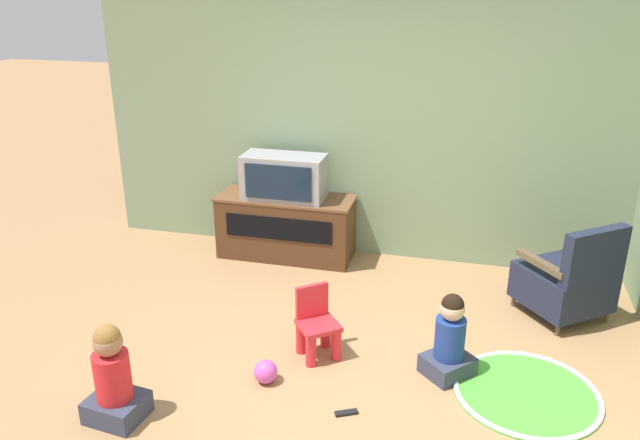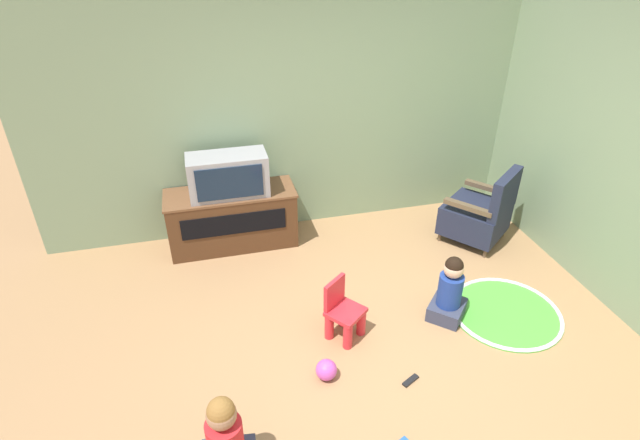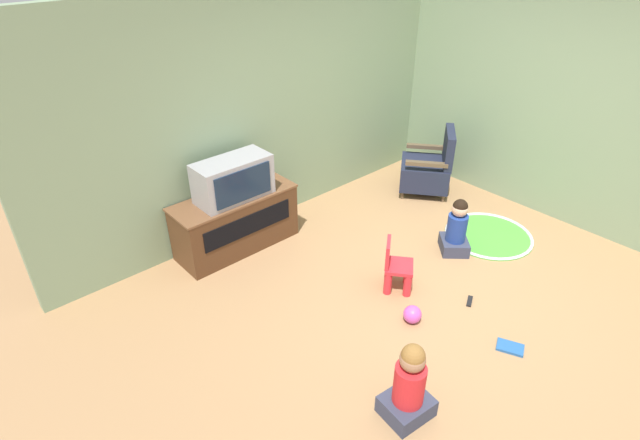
% 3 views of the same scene
% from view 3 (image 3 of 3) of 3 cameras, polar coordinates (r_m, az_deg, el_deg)
% --- Properties ---
extents(ground_plane, '(30.00, 30.00, 0.00)m').
position_cam_3_polar(ground_plane, '(5.10, 13.31, -7.81)').
color(ground_plane, '#9E754C').
extents(wall_back, '(5.31, 0.12, 2.62)m').
position_cam_3_polar(wall_back, '(5.66, -6.49, 12.18)').
color(wall_back, gray).
rests_on(wall_back, ground_plane).
extents(wall_right, '(0.12, 5.35, 2.62)m').
position_cam_3_polar(wall_right, '(6.22, 29.89, 10.00)').
color(wall_right, gray).
rests_on(wall_right, ground_plane).
extents(tv_cabinet, '(1.36, 0.51, 0.63)m').
position_cam_3_polar(tv_cabinet, '(5.49, -9.60, -0.10)').
color(tv_cabinet, '#4C2D19').
rests_on(tv_cabinet, ground_plane).
extents(television, '(0.80, 0.38, 0.43)m').
position_cam_3_polar(television, '(5.21, -9.89, 4.63)').
color(television, '#939399').
rests_on(television, tv_cabinet).
extents(black_armchair, '(0.86, 0.86, 0.86)m').
position_cam_3_polar(black_armchair, '(6.70, 12.28, 5.77)').
color(black_armchair, brown).
rests_on(black_armchair, ground_plane).
extents(yellow_kid_chair, '(0.39, 0.39, 0.54)m').
position_cam_3_polar(yellow_kid_chair, '(4.93, 8.72, -5.59)').
color(yellow_kid_chair, red).
rests_on(yellow_kid_chair, ground_plane).
extents(play_mat, '(0.99, 0.99, 0.04)m').
position_cam_3_polar(play_mat, '(6.07, 18.70, -1.66)').
color(play_mat, green).
rests_on(play_mat, ground_plane).
extents(child_watching_left, '(0.38, 0.34, 0.68)m').
position_cam_3_polar(child_watching_left, '(3.80, 10.14, -18.18)').
color(child_watching_left, '#33384C').
rests_on(child_watching_left, ground_plane).
extents(child_watching_center, '(0.43, 0.43, 0.64)m').
position_cam_3_polar(child_watching_center, '(5.56, 15.33, -1.02)').
color(child_watching_center, '#33384C').
rests_on(child_watching_center, ground_plane).
extents(toy_ball, '(0.17, 0.17, 0.17)m').
position_cam_3_polar(toy_ball, '(4.66, 10.52, -10.56)').
color(toy_ball, '#CC4CB2').
rests_on(toy_ball, ground_plane).
extents(book, '(0.22, 0.26, 0.02)m').
position_cam_3_polar(book, '(4.68, 20.90, -13.45)').
color(book, '#235699').
rests_on(book, ground_plane).
extents(remote_control, '(0.15, 0.11, 0.02)m').
position_cam_3_polar(remote_control, '(5.04, 16.73, -8.88)').
color(remote_control, black).
rests_on(remote_control, ground_plane).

